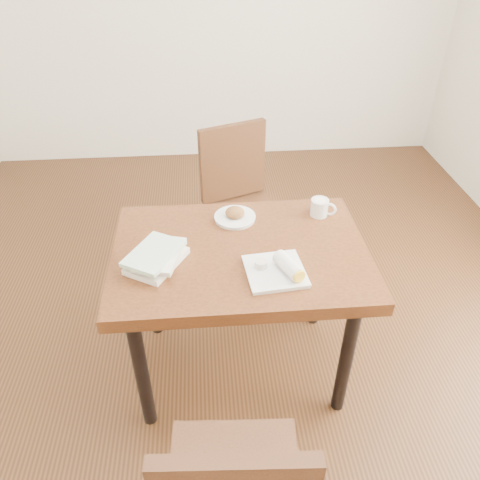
{
  "coord_description": "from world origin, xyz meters",
  "views": [
    {
      "loc": [
        -0.13,
        -1.57,
        1.95
      ],
      "look_at": [
        0.0,
        0.0,
        0.8
      ],
      "focal_mm": 35.0,
      "sensor_mm": 36.0,
      "label": 1
    }
  ],
  "objects": [
    {
      "name": "table",
      "position": [
        0.0,
        0.0,
        0.66
      ],
      "size": [
        1.08,
        0.76,
        0.75
      ],
      "color": "#602F16",
      "rests_on": "ground"
    },
    {
      "name": "ground",
      "position": [
        0.0,
        0.0,
        -0.01
      ],
      "size": [
        4.0,
        5.0,
        0.01
      ],
      "primitive_type": "cube",
      "color": "#472814",
      "rests_on": "ground"
    },
    {
      "name": "book_stack",
      "position": [
        -0.34,
        -0.06,
        0.78
      ],
      "size": [
        0.27,
        0.3,
        0.06
      ],
      "color": "white",
      "rests_on": "table"
    },
    {
      "name": "plate_scone",
      "position": [
        -0.0,
        0.24,
        0.77
      ],
      "size": [
        0.19,
        0.19,
        0.06
      ],
      "color": "white",
      "rests_on": "table"
    },
    {
      "name": "room_walls",
      "position": [
        0.0,
        0.0,
        1.63
      ],
      "size": [
        4.02,
        5.02,
        2.8
      ],
      "color": "white",
      "rests_on": "ground"
    },
    {
      "name": "plate_burrito",
      "position": [
        0.14,
        -0.17,
        0.77
      ],
      "size": [
        0.25,
        0.25,
        0.08
      ],
      "color": "white",
      "rests_on": "table"
    },
    {
      "name": "coffee_mug",
      "position": [
        0.4,
        0.24,
        0.79
      ],
      "size": [
        0.12,
        0.08,
        0.08
      ],
      "color": "white",
      "rests_on": "table"
    },
    {
      "name": "chair_far",
      "position": [
        0.07,
        0.76,
        0.55
      ],
      "size": [
        0.54,
        0.54,
        0.95
      ],
      "color": "#402312",
      "rests_on": "ground"
    }
  ]
}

